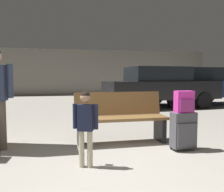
# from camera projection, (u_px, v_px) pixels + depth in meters

# --- Properties ---
(ground_plane) EXTENTS (18.00, 18.00, 0.10)m
(ground_plane) POSITION_uv_depth(u_px,v_px,m) (83.00, 122.00, 6.72)
(ground_plane) COLOR gray
(garage_back_wall) EXTENTS (18.00, 0.12, 2.80)m
(garage_back_wall) POSITION_uv_depth(u_px,v_px,m) (69.00, 72.00, 15.25)
(garage_back_wall) COLOR gray
(garage_back_wall) RESTS_ON ground_plane
(bench) EXTENTS (1.61, 0.55, 0.89)m
(bench) POSITION_uv_depth(u_px,v_px,m) (120.00, 118.00, 4.41)
(bench) COLOR brown
(bench) RESTS_ON ground_plane
(suitcase) EXTENTS (0.40, 0.26, 0.60)m
(suitcase) POSITION_uv_depth(u_px,v_px,m) (184.00, 130.00, 3.94)
(suitcase) COLOR #4C4C51
(suitcase) RESTS_ON ground_plane
(backpack_bright) EXTENTS (0.28, 0.19, 0.34)m
(backpack_bright) POSITION_uv_depth(u_px,v_px,m) (184.00, 102.00, 3.90)
(backpack_bright) COLOR #D833A5
(backpack_bright) RESTS_ON suitcase
(child) EXTENTS (0.32, 0.24, 0.98)m
(child) POSITION_uv_depth(u_px,v_px,m) (85.00, 121.00, 3.18)
(child) COLOR beige
(child) RESTS_ON ground_plane
(parked_car_near) EXTENTS (4.21, 2.02, 1.51)m
(parked_car_near) POSITION_uv_depth(u_px,v_px,m) (159.00, 86.00, 9.26)
(parked_car_near) COLOR black
(parked_car_near) RESTS_ON ground_plane
(parked_car_side) EXTENTS (4.20, 2.00, 1.51)m
(parked_car_side) POSITION_uv_depth(u_px,v_px,m) (193.00, 85.00, 10.13)
(parked_car_side) COLOR navy
(parked_car_side) RESTS_ON ground_plane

